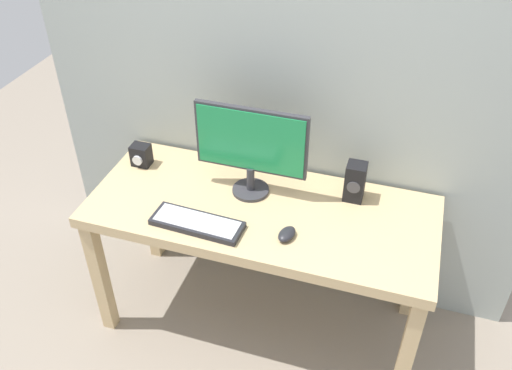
# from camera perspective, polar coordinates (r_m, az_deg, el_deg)

# --- Properties ---
(ground_plane) EXTENTS (6.00, 6.00, 0.00)m
(ground_plane) POSITION_cam_1_polar(r_m,az_deg,el_deg) (2.99, 0.45, -13.54)
(ground_plane) COLOR gray
(wall_back) EXTENTS (2.42, 0.04, 3.00)m
(wall_back) POSITION_cam_1_polar(r_m,az_deg,el_deg) (2.38, 3.38, 17.15)
(wall_back) COLOR #9EA8A3
(wall_back) RESTS_ON ground_plane
(desk) EXTENTS (1.56, 0.65, 0.76)m
(desk) POSITION_cam_1_polar(r_m,az_deg,el_deg) (2.51, 0.53, -3.90)
(desk) COLOR tan
(desk) RESTS_ON ground_plane
(monitor) EXTENTS (0.51, 0.17, 0.43)m
(monitor) POSITION_cam_1_polar(r_m,az_deg,el_deg) (2.40, -0.53, 4.08)
(monitor) COLOR #333338
(monitor) RESTS_ON desk
(keyboard_primary) EXTENTS (0.41, 0.16, 0.03)m
(keyboard_primary) POSITION_cam_1_polar(r_m,az_deg,el_deg) (2.36, -6.15, -3.97)
(keyboard_primary) COLOR #232328
(keyboard_primary) RESTS_ON desk
(mouse) EXTENTS (0.08, 0.11, 0.04)m
(mouse) POSITION_cam_1_polar(r_m,az_deg,el_deg) (2.29, 3.23, -5.12)
(mouse) COLOR #232328
(mouse) RESTS_ON desk
(speaker_right) EXTENTS (0.09, 0.09, 0.19)m
(speaker_right) POSITION_cam_1_polar(r_m,az_deg,el_deg) (2.48, 10.28, 0.33)
(speaker_right) COLOR black
(speaker_right) RESTS_ON desk
(audio_controller) EXTENTS (0.09, 0.08, 0.11)m
(audio_controller) POSITION_cam_1_polar(r_m,az_deg,el_deg) (2.74, -11.89, 3.06)
(audio_controller) COLOR black
(audio_controller) RESTS_ON desk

